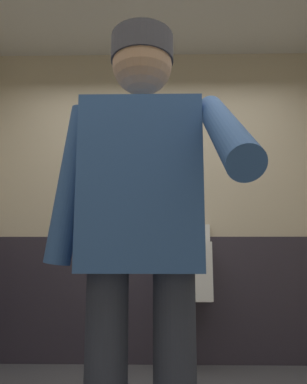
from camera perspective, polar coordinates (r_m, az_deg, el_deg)
wall_back at (r=3.04m, az=0.97°, el=-1.15°), size 4.16×0.12×2.78m
wainscot_band_back at (r=2.97m, az=1.01°, el=-17.78°), size 3.56×0.03×1.04m
urinal_solo at (r=2.81m, az=6.01°, el=-13.00°), size 0.40×0.34×1.24m
person at (r=1.13m, az=-2.06°, el=-6.55°), size 0.62×0.60×1.74m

